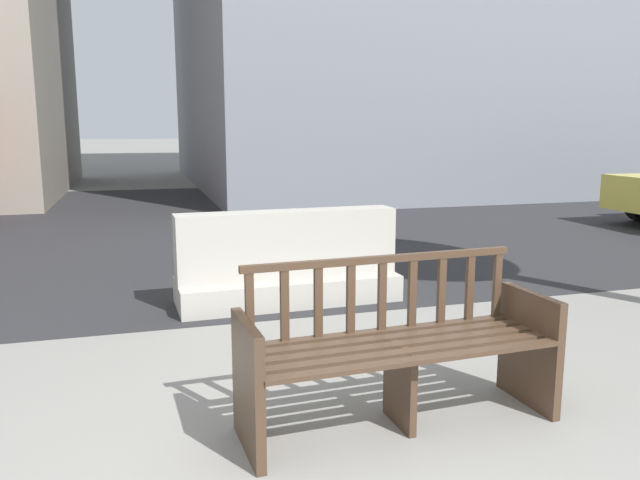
{
  "coord_description": "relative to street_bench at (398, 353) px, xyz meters",
  "views": [
    {
      "loc": [
        -0.64,
        -2.17,
        1.57
      ],
      "look_at": [
        0.64,
        2.2,
        0.75
      ],
      "focal_mm": 35.0,
      "sensor_mm": 36.0,
      "label": 1
    }
  ],
  "objects": [
    {
      "name": "jersey_barrier_centre",
      "position": [
        -0.0,
        2.5,
        -0.06
      ],
      "size": [
        2.02,
        0.75,
        0.84
      ],
      "color": "#ADA89E",
      "rests_on": "ground"
    },
    {
      "name": "street_bench",
      "position": [
        0.0,
        0.0,
        0.0
      ],
      "size": [
        1.71,
        0.61,
        0.88
      ],
      "color": "#473323",
      "rests_on": "ground"
    },
    {
      "name": "street_asphalt",
      "position": [
        -0.64,
        7.97,
        -0.39
      ],
      "size": [
        120.0,
        12.0,
        0.01
      ],
      "primitive_type": "cube",
      "color": "#28282B",
      "rests_on": "ground"
    }
  ]
}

